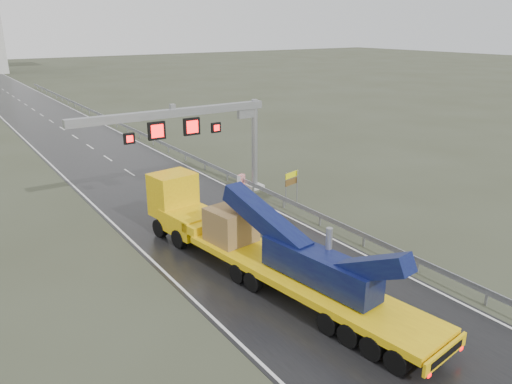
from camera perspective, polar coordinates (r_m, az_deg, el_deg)
ground at (r=23.97m, az=10.42°, el=-13.73°), size 400.00×400.00×0.00m
road at (r=57.49m, az=-18.44°, el=4.93°), size 11.00×200.00×0.02m
guardrail at (r=50.21m, az=-8.59°, el=4.60°), size 0.20×140.00×1.40m
sign_gantry at (r=36.90m, az=-6.41°, el=7.44°), size 14.90×1.20×7.42m
heavy_haul_truck at (r=26.88m, az=-1.15°, el=-5.30°), size 5.45×20.03×4.66m
exit_sign_pair at (r=36.72m, az=4.11°, el=1.25°), size 1.43×0.45×2.51m
striped_barrier at (r=40.57m, az=-1.71°, el=1.22°), size 0.76×0.60×1.13m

